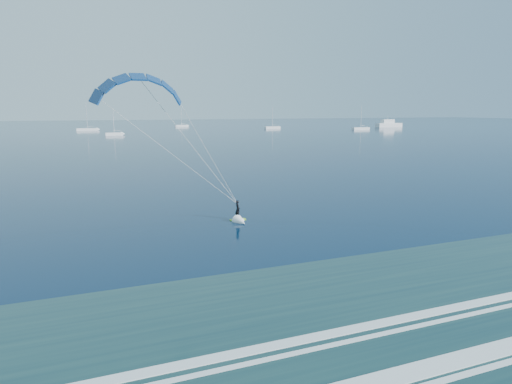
{
  "coord_description": "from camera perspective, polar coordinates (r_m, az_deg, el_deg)",
  "views": [
    {
      "loc": [
        -11.3,
        -7.66,
        10.5
      ],
      "look_at": [
        2.45,
        26.23,
        3.82
      ],
      "focal_mm": 32.0,
      "sensor_mm": 36.0,
      "label": 1
    }
  ],
  "objects": [
    {
      "name": "sailboat_3",
      "position": [
        192.27,
        -17.31,
        6.95
      ],
      "size": [
        6.81,
        2.4,
        9.71
      ],
      "color": "white",
      "rests_on": "ground"
    },
    {
      "name": "kitesurfer_rig",
      "position": [
        39.47,
        -8.32,
        6.05
      ],
      "size": [
        15.12,
        5.42,
        14.36
      ],
      "color": "#96F21C",
      "rests_on": "ground"
    },
    {
      "name": "sailboat_6",
      "position": [
        242.22,
        12.96,
        7.76
      ],
      "size": [
        9.48,
        2.4,
        12.74
      ],
      "color": "white",
      "rests_on": "ground"
    },
    {
      "name": "sailboat_2",
      "position": [
        239.71,
        -20.31,
        7.36
      ],
      "size": [
        10.19,
        2.4,
        13.54
      ],
      "color": "white",
      "rests_on": "ground"
    },
    {
      "name": "sailboat_5",
      "position": [
        248.44,
        2.07,
        8.07
      ],
      "size": [
        8.5,
        2.4,
        11.64
      ],
      "color": "white",
      "rests_on": "ground"
    },
    {
      "name": "motor_yacht",
      "position": [
        280.06,
        16.23,
        8.15
      ],
      "size": [
        16.23,
        4.33,
        6.54
      ],
      "color": "white",
      "rests_on": "ground"
    },
    {
      "name": "sailboat_4",
      "position": [
        276.22,
        -9.29,
        8.17
      ],
      "size": [
        7.67,
        2.4,
        10.57
      ],
      "color": "white",
      "rests_on": "ground"
    }
  ]
}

